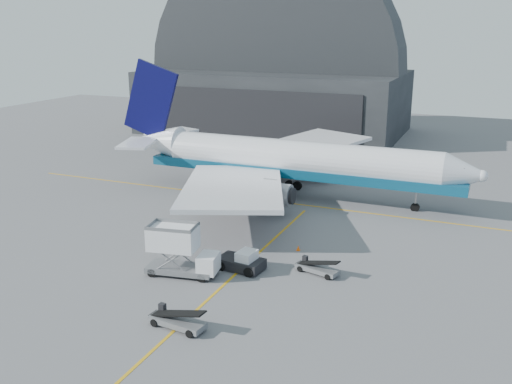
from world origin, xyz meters
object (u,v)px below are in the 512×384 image
at_px(pushback_tug, 242,262).
at_px(belt_loader_a, 177,321).
at_px(airliner, 285,160).
at_px(belt_loader_b, 317,268).
at_px(catering_truck, 179,251).

height_order(pushback_tug, belt_loader_a, pushback_tug).
xyz_separation_m(airliner, belt_loader_b, (10.73, -21.03, -4.17)).
xyz_separation_m(airliner, belt_loader_a, (4.23, -33.86, -4.11)).
distance_m(catering_truck, pushback_tug, 5.64).
distance_m(catering_truck, belt_loader_a, 9.20).
relative_size(airliner, belt_loader_b, 11.34).
xyz_separation_m(catering_truck, belt_loader_a, (4.36, -7.93, -1.64)).
bearing_deg(belt_loader_b, pushback_tug, -149.74).
bearing_deg(belt_loader_b, airliner, 131.09).
height_order(airliner, belt_loader_b, airliner).
distance_m(airliner, catering_truck, 26.05).
bearing_deg(pushback_tug, belt_loader_a, -84.33).
xyz_separation_m(catering_truck, belt_loader_b, (10.86, 4.91, -1.70)).
bearing_deg(belt_loader_a, catering_truck, 124.98).
distance_m(catering_truck, belt_loader_b, 12.03).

